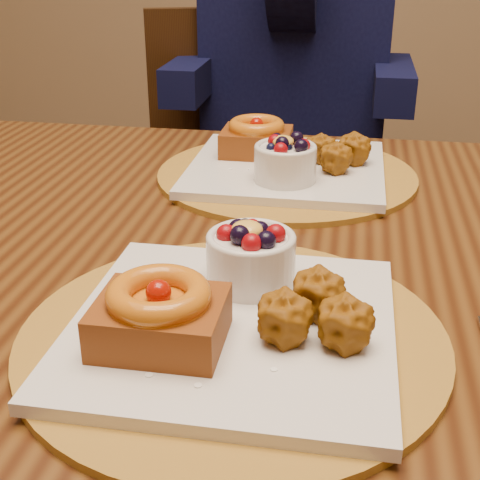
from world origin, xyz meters
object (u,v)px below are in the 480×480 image
(chair_far, at_px, (251,197))
(diner, at_px, (297,14))
(dining_table, at_px, (265,295))
(place_setting_near, at_px, (231,314))
(place_setting_far, at_px, (285,163))

(chair_far, bearing_deg, diner, 42.28)
(dining_table, distance_m, diner, 0.92)
(chair_far, relative_size, diner, 1.08)
(dining_table, xyz_separation_m, diner, (-0.05, 0.89, 0.24))
(dining_table, height_order, place_setting_near, place_setting_near)
(place_setting_far, bearing_deg, place_setting_near, -90.01)
(dining_table, distance_m, chair_far, 0.77)
(place_setting_far, xyz_separation_m, chair_far, (-0.13, 0.53, -0.26))
(dining_table, xyz_separation_m, place_setting_near, (-0.00, -0.22, 0.10))
(place_setting_near, distance_m, place_setting_far, 0.43)
(place_setting_near, xyz_separation_m, chair_far, (-0.13, 0.96, -0.26))
(chair_far, xyz_separation_m, diner, (0.08, 0.15, 0.40))
(dining_table, height_order, chair_far, chair_far)
(diner, bearing_deg, place_setting_near, -108.60)
(dining_table, relative_size, diner, 1.87)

